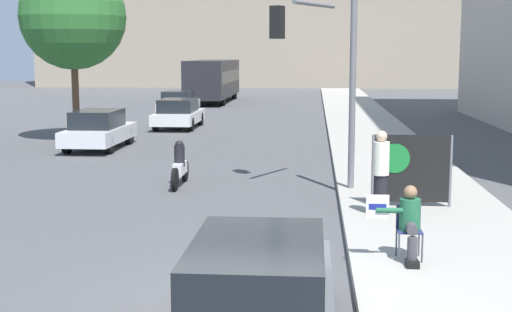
{
  "coord_description": "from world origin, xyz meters",
  "views": [
    {
      "loc": [
        1.03,
        -9.33,
        3.52
      ],
      "look_at": [
        -0.2,
        5.72,
        1.34
      ],
      "focal_mm": 50.0,
      "sensor_mm": 36.0,
      "label": 1
    }
  ],
  "objects_px": {
    "jogger_on_sidewalk": "(381,173)",
    "parked_car_curbside": "(258,300)",
    "protest_banner": "(411,169)",
    "car_on_road_nearest": "(99,130)",
    "traffic_light_pole": "(321,56)",
    "motorcycle_on_road": "(180,166)",
    "seated_protester": "(409,221)",
    "car_on_road_distant": "(179,102)",
    "car_on_road_midblock": "(178,113)",
    "city_bus_on_road": "(213,78)",
    "street_tree_midblock": "(73,17)"
  },
  "relations": [
    {
      "from": "jogger_on_sidewalk",
      "to": "parked_car_curbside",
      "type": "xyz_separation_m",
      "value": [
        -1.99,
        -6.76,
        -0.37
      ]
    },
    {
      "from": "protest_banner",
      "to": "car_on_road_nearest",
      "type": "distance_m",
      "value": 14.24
    },
    {
      "from": "protest_banner",
      "to": "parked_car_curbside",
      "type": "relative_size",
      "value": 0.37
    },
    {
      "from": "traffic_light_pole",
      "to": "motorcycle_on_road",
      "type": "bearing_deg",
      "value": 173.1
    },
    {
      "from": "seated_protester",
      "to": "car_on_road_nearest",
      "type": "relative_size",
      "value": 0.28
    },
    {
      "from": "parked_car_curbside",
      "to": "traffic_light_pole",
      "type": "bearing_deg",
      "value": 85.73
    },
    {
      "from": "parked_car_curbside",
      "to": "car_on_road_distant",
      "type": "relative_size",
      "value": 1.06
    },
    {
      "from": "car_on_road_midblock",
      "to": "city_bus_on_road",
      "type": "bearing_deg",
      "value": 92.89
    },
    {
      "from": "traffic_light_pole",
      "to": "car_on_road_midblock",
      "type": "relative_size",
      "value": 1.11
    },
    {
      "from": "city_bus_on_road",
      "to": "traffic_light_pole",
      "type": "bearing_deg",
      "value": -77.34
    },
    {
      "from": "car_on_road_nearest",
      "to": "motorcycle_on_road",
      "type": "bearing_deg",
      "value": -58.37
    },
    {
      "from": "protest_banner",
      "to": "car_on_road_midblock",
      "type": "distance_m",
      "value": 19.54
    },
    {
      "from": "car_on_road_midblock",
      "to": "motorcycle_on_road",
      "type": "bearing_deg",
      "value": -79.01
    },
    {
      "from": "jogger_on_sidewalk",
      "to": "car_on_road_nearest",
      "type": "xyz_separation_m",
      "value": [
        -9.33,
        11.07,
        -0.37
      ]
    },
    {
      "from": "parked_car_curbside",
      "to": "car_on_road_midblock",
      "type": "xyz_separation_m",
      "value": [
        -5.79,
        25.35,
        -0.02
      ]
    },
    {
      "from": "jogger_on_sidewalk",
      "to": "car_on_road_distant",
      "type": "height_order",
      "value": "jogger_on_sidewalk"
    },
    {
      "from": "seated_protester",
      "to": "street_tree_midblock",
      "type": "height_order",
      "value": "street_tree_midblock"
    },
    {
      "from": "parked_car_curbside",
      "to": "car_on_road_nearest",
      "type": "xyz_separation_m",
      "value": [
        -7.34,
        17.83,
        0.0
      ]
    },
    {
      "from": "car_on_road_nearest",
      "to": "street_tree_midblock",
      "type": "bearing_deg",
      "value": 125.47
    },
    {
      "from": "car_on_road_midblock",
      "to": "street_tree_midblock",
      "type": "height_order",
      "value": "street_tree_midblock"
    },
    {
      "from": "car_on_road_midblock",
      "to": "jogger_on_sidewalk",
      "type": "bearing_deg",
      "value": -67.29
    },
    {
      "from": "car_on_road_midblock",
      "to": "traffic_light_pole",
      "type": "bearing_deg",
      "value": -66.53
    },
    {
      "from": "seated_protester",
      "to": "protest_banner",
      "type": "relative_size",
      "value": 0.7
    },
    {
      "from": "car_on_road_nearest",
      "to": "city_bus_on_road",
      "type": "height_order",
      "value": "city_bus_on_road"
    },
    {
      "from": "protest_banner",
      "to": "parked_car_curbside",
      "type": "xyz_separation_m",
      "value": [
        -2.74,
        -7.78,
        -0.3
      ]
    },
    {
      "from": "traffic_light_pole",
      "to": "city_bus_on_road",
      "type": "distance_m",
      "value": 34.14
    },
    {
      "from": "traffic_light_pole",
      "to": "car_on_road_nearest",
      "type": "relative_size",
      "value": 1.11
    },
    {
      "from": "traffic_light_pole",
      "to": "car_on_road_distant",
      "type": "xyz_separation_m",
      "value": [
        -8.06,
        22.98,
        -2.76
      ]
    },
    {
      "from": "jogger_on_sidewalk",
      "to": "street_tree_midblock",
      "type": "xyz_separation_m",
      "value": [
        -10.93,
        13.32,
        3.85
      ]
    },
    {
      "from": "car_on_road_midblock",
      "to": "city_bus_on_road",
      "type": "height_order",
      "value": "city_bus_on_road"
    },
    {
      "from": "jogger_on_sidewalk",
      "to": "parked_car_curbside",
      "type": "height_order",
      "value": "jogger_on_sidewalk"
    },
    {
      "from": "car_on_road_distant",
      "to": "motorcycle_on_road",
      "type": "bearing_deg",
      "value": -79.07
    },
    {
      "from": "traffic_light_pole",
      "to": "car_on_road_distant",
      "type": "distance_m",
      "value": 24.51
    },
    {
      "from": "jogger_on_sidewalk",
      "to": "street_tree_midblock",
      "type": "distance_m",
      "value": 17.66
    },
    {
      "from": "jogger_on_sidewalk",
      "to": "traffic_light_pole",
      "type": "distance_m",
      "value": 4.38
    },
    {
      "from": "car_on_road_distant",
      "to": "city_bus_on_road",
      "type": "bearing_deg",
      "value": 86.74
    },
    {
      "from": "parked_car_curbside",
      "to": "car_on_road_midblock",
      "type": "height_order",
      "value": "parked_car_curbside"
    },
    {
      "from": "seated_protester",
      "to": "car_on_road_distant",
      "type": "height_order",
      "value": "seated_protester"
    },
    {
      "from": "traffic_light_pole",
      "to": "car_on_road_distant",
      "type": "height_order",
      "value": "traffic_light_pole"
    },
    {
      "from": "protest_banner",
      "to": "street_tree_midblock",
      "type": "xyz_separation_m",
      "value": [
        -11.68,
        12.3,
        3.92
      ]
    },
    {
      "from": "parked_car_curbside",
      "to": "street_tree_midblock",
      "type": "bearing_deg",
      "value": 113.99
    },
    {
      "from": "seated_protester",
      "to": "car_on_road_nearest",
      "type": "distance_m",
      "value": 17.12
    },
    {
      "from": "jogger_on_sidewalk",
      "to": "car_on_road_midblock",
      "type": "xyz_separation_m",
      "value": [
        -7.78,
        18.59,
        -0.39
      ]
    },
    {
      "from": "parked_car_curbside",
      "to": "car_on_road_midblock",
      "type": "distance_m",
      "value": 26.0
    },
    {
      "from": "parked_car_curbside",
      "to": "motorcycle_on_road",
      "type": "distance_m",
      "value": 11.1
    },
    {
      "from": "car_on_road_distant",
      "to": "car_on_road_nearest",
      "type": "bearing_deg",
      "value": -90.16
    },
    {
      "from": "seated_protester",
      "to": "car_on_road_midblock",
      "type": "relative_size",
      "value": 0.28
    },
    {
      "from": "parked_car_curbside",
      "to": "car_on_road_distant",
      "type": "bearing_deg",
      "value": 102.38
    },
    {
      "from": "seated_protester",
      "to": "parked_car_curbside",
      "type": "height_order",
      "value": "parked_car_curbside"
    },
    {
      "from": "seated_protester",
      "to": "traffic_light_pole",
      "type": "xyz_separation_m",
      "value": [
        -1.4,
        6.66,
        2.6
      ]
    }
  ]
}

